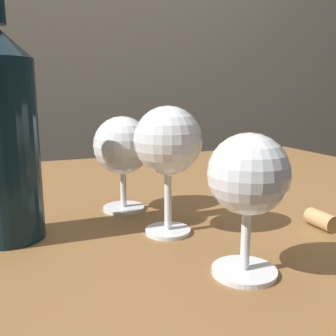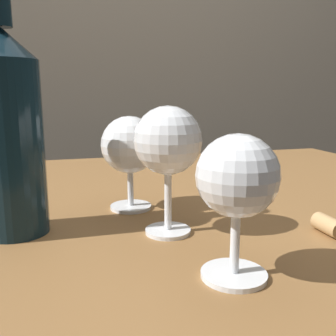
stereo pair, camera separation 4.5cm
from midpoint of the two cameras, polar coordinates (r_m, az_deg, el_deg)
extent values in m
cube|color=#B2A893|center=(1.78, -15.17, 22.51)|extent=(5.00, 0.08, 2.60)
cube|color=brown|center=(0.65, -1.32, -5.26)|extent=(1.12, 0.82, 0.03)
cylinder|color=brown|center=(1.31, 14.76, -15.03)|extent=(0.06, 0.06, 0.75)
cylinder|color=white|center=(0.38, 8.11, -15.38)|extent=(0.06, 0.06, 0.00)
cylinder|color=white|center=(0.36, 8.27, -10.15)|extent=(0.01, 0.01, 0.07)
sphere|color=white|center=(0.35, 8.56, -0.95)|extent=(0.08, 0.08, 0.08)
ellipsoid|color=maroon|center=(0.35, 8.55, -1.04)|extent=(0.07, 0.07, 0.03)
cylinder|color=white|center=(0.47, -2.76, -9.59)|extent=(0.06, 0.06, 0.00)
cylinder|color=white|center=(0.46, -2.82, -4.38)|extent=(0.01, 0.01, 0.08)
sphere|color=white|center=(0.45, -2.91, 4.21)|extent=(0.08, 0.08, 0.08)
ellipsoid|color=pink|center=(0.45, -2.90, 4.03)|extent=(0.07, 0.07, 0.03)
cylinder|color=white|center=(0.57, -9.03, -6.06)|extent=(0.06, 0.06, 0.00)
cylinder|color=white|center=(0.56, -9.14, -2.64)|extent=(0.01, 0.01, 0.07)
sphere|color=white|center=(0.55, -9.34, 3.43)|extent=(0.08, 0.08, 0.08)
ellipsoid|color=maroon|center=(0.55, -9.33, 3.14)|extent=(0.07, 0.07, 0.03)
cylinder|color=#0F232D|center=(0.48, -26.15, 2.15)|extent=(0.08, 0.08, 0.21)
cylinder|color=tan|center=(0.52, 20.08, -7.48)|extent=(0.02, 0.04, 0.02)
camera|label=1|loc=(0.02, -92.86, -0.58)|focal=39.95mm
camera|label=2|loc=(0.02, 87.14, 0.58)|focal=39.95mm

